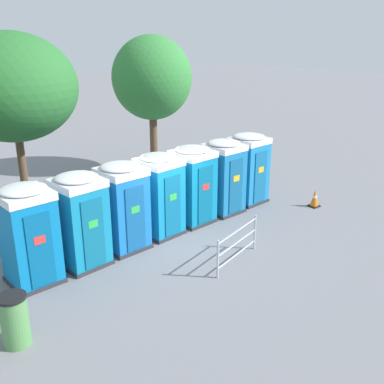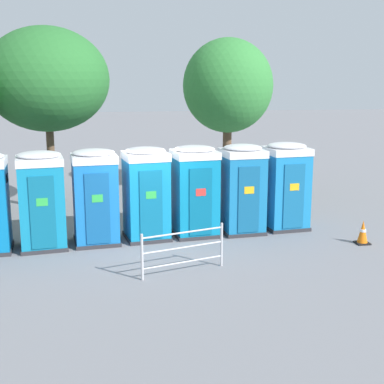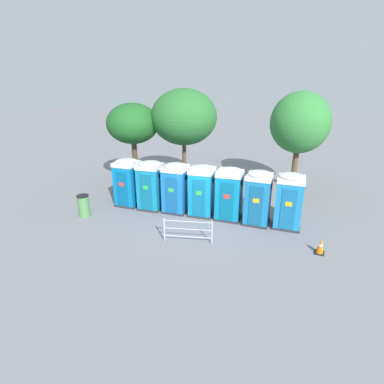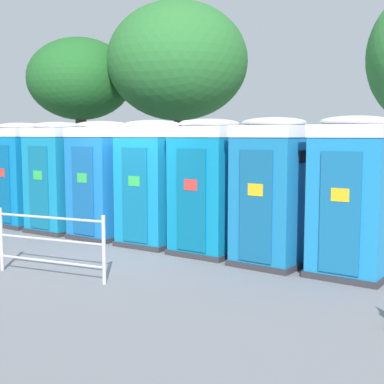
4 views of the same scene
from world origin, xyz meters
name	(u,v)px [view 2 (image 2 of 4)]	position (x,y,z in m)	size (l,w,h in m)	color
ground_plane	(149,241)	(0.00, 0.00, 0.00)	(120.00, 120.00, 0.00)	slate
portapotty_1	(41,200)	(-2.76, -0.09, 1.28)	(1.32, 1.33, 2.54)	#2D2D33
portapotty_2	(95,196)	(-1.39, 0.09, 1.28)	(1.28, 1.30, 2.54)	#2D2D33
portapotty_3	(146,193)	(-0.02, 0.26, 1.28)	(1.31, 1.34, 2.54)	#2D2D33
portapotty_4	(195,190)	(1.35, 0.38, 1.28)	(1.31, 1.31, 2.54)	#2D2D33
portapotty_5	(242,188)	(2.73, 0.43, 1.28)	(1.23, 1.27, 2.54)	#2D2D33
portapotty_6	(285,185)	(4.10, 0.62, 1.28)	(1.29, 1.30, 2.54)	#2D2D33
street_tree_0	(228,86)	(3.69, 6.18, 4.07)	(3.43, 3.43, 5.87)	brown
street_tree_2	(47,80)	(-2.81, 4.08, 4.31)	(4.00, 4.00, 6.00)	brown
traffic_cone	(363,233)	(5.62, -1.26, 0.31)	(0.36, 0.36, 0.64)	black
event_barrier	(183,249)	(0.54, -2.59, 0.57)	(1.97, 0.64, 1.05)	#B7B7BC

